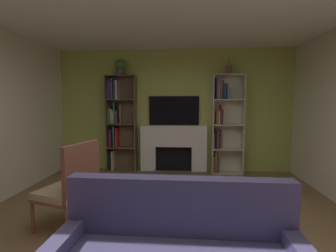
# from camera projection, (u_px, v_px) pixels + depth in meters

# --- Properties ---
(ground_plane) EXTENTS (7.42, 7.42, 0.00)m
(ground_plane) POSITION_uv_depth(u_px,v_px,m) (160.00, 242.00, 2.89)
(ground_plane) COLOR olive
(wall_back_accent) EXTENTS (5.42, 0.06, 2.78)m
(wall_back_accent) POSITION_uv_depth(u_px,v_px,m) (174.00, 111.00, 5.86)
(wall_back_accent) COLOR #B5C35C
(wall_back_accent) RESTS_ON ground_plane
(fireplace) EXTENTS (1.59, 0.55, 1.06)m
(fireplace) POSITION_uv_depth(u_px,v_px,m) (174.00, 147.00, 5.78)
(fireplace) COLOR white
(fireplace) RESTS_ON ground_plane
(tv) EXTENTS (1.14, 0.06, 0.66)m
(tv) POSITION_uv_depth(u_px,v_px,m) (174.00, 111.00, 5.80)
(tv) COLOR black
(tv) RESTS_ON fireplace
(bookshelf_left) EXTENTS (0.68, 0.29, 2.19)m
(bookshelf_left) POSITION_uv_depth(u_px,v_px,m) (118.00, 122.00, 5.84)
(bookshelf_left) COLOR brown
(bookshelf_left) RESTS_ON ground_plane
(bookshelf_right) EXTENTS (0.68, 0.34, 2.19)m
(bookshelf_right) POSITION_uv_depth(u_px,v_px,m) (223.00, 123.00, 5.65)
(bookshelf_right) COLOR beige
(bookshelf_right) RESTS_ON ground_plane
(potted_plant) EXTENTS (0.23, 0.23, 0.34)m
(potted_plant) POSITION_uv_depth(u_px,v_px,m) (121.00, 67.00, 5.67)
(potted_plant) COLOR #54545E
(potted_plant) RESTS_ON bookshelf_left
(vase_with_flowers) EXTENTS (0.12, 0.12, 0.38)m
(vase_with_flowers) POSITION_uv_depth(u_px,v_px,m) (229.00, 69.00, 5.50)
(vase_with_flowers) COLOR #86454E
(vase_with_flowers) RESTS_ON bookshelf_right
(armchair) EXTENTS (0.73, 0.75, 1.10)m
(armchair) POSITION_uv_depth(u_px,v_px,m) (71.00, 186.00, 3.18)
(armchair) COLOR brown
(armchair) RESTS_ON ground_plane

